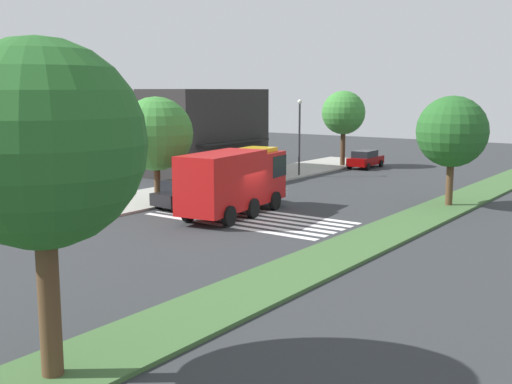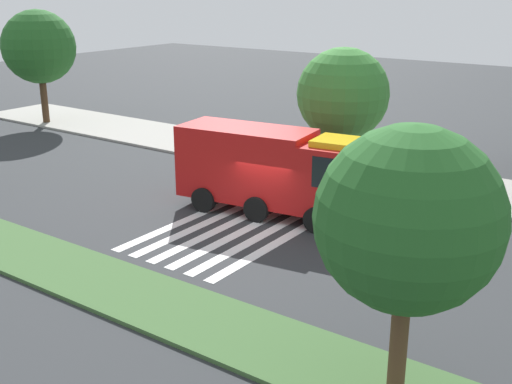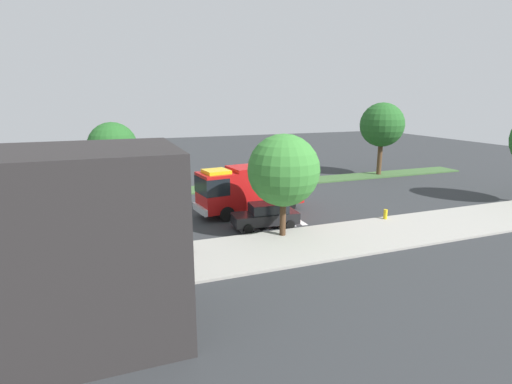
# 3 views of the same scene
# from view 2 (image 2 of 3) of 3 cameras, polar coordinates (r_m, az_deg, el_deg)

# --- Properties ---
(ground_plane) EXTENTS (120.00, 120.00, 0.00)m
(ground_plane) POSITION_cam_2_polar(r_m,az_deg,el_deg) (26.55, 0.65, -2.79)
(ground_plane) COLOR #2D3033
(sidewalk) EXTENTS (60.00, 5.60, 0.14)m
(sidewalk) POSITION_cam_2_polar(r_m,az_deg,el_deg) (33.98, 9.38, 1.82)
(sidewalk) COLOR #9E9B93
(sidewalk) RESTS_ON ground_plane
(median_strip) EXTENTS (60.00, 3.00, 0.14)m
(median_strip) POSITION_cam_2_polar(r_m,az_deg,el_deg) (21.16, -11.54, -8.70)
(median_strip) COLOR #3D6033
(median_strip) RESTS_ON ground_plane
(crosswalk) EXTENTS (4.95, 11.25, 0.01)m
(crosswalk) POSITION_cam_2_polar(r_m,az_deg,el_deg) (26.87, -0.39, -2.52)
(crosswalk) COLOR silver
(crosswalk) RESTS_ON ground_plane
(fire_truck) EXTENTS (8.72, 3.62, 3.66)m
(fire_truck) POSITION_cam_2_polar(r_m,az_deg,el_deg) (26.97, 1.88, 2.17)
(fire_truck) COLOR #B71414
(fire_truck) RESTS_ON ground_plane
(parked_car_mid) EXTENTS (4.61, 2.22, 1.73)m
(parked_car_mid) POSITION_cam_2_polar(r_m,az_deg,el_deg) (30.37, 5.98, 1.60)
(parked_car_mid) COLOR black
(parked_car_mid) RESTS_ON ground_plane
(bench_near_shelter) EXTENTS (1.60, 0.50, 0.90)m
(bench_near_shelter) POSITION_cam_2_polar(r_m,az_deg,el_deg) (30.59, 19.34, 0.19)
(bench_near_shelter) COLOR #4C3823
(bench_near_shelter) RESTS_ON sidewalk
(sidewalk_tree_far_west) EXTENTS (4.99, 4.99, 7.73)m
(sidewalk_tree_far_west) POSITION_cam_2_polar(r_m,az_deg,el_deg) (47.04, -18.86, 12.18)
(sidewalk_tree_far_west) COLOR #47301E
(sidewalk_tree_far_west) RESTS_ON sidewalk
(sidewalk_tree_west) EXTENTS (4.52, 4.52, 6.49)m
(sidewalk_tree_west) POSITION_cam_2_polar(r_m,az_deg,el_deg) (31.59, 7.79, 8.65)
(sidewalk_tree_west) COLOR #47301E
(sidewalk_tree_west) RESTS_ON sidewalk
(median_tree_west) EXTENTS (4.25, 4.25, 6.56)m
(median_tree_west) POSITION_cam_2_polar(r_m,az_deg,el_deg) (14.42, 13.49, -2.44)
(median_tree_west) COLOR #513823
(median_tree_west) RESTS_ON median_strip
(fire_hydrant) EXTENTS (0.28, 0.28, 0.70)m
(fire_hydrant) POSITION_cam_2_polar(r_m,az_deg,el_deg) (36.61, -4.62, 3.88)
(fire_hydrant) COLOR gold
(fire_hydrant) RESTS_ON sidewalk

